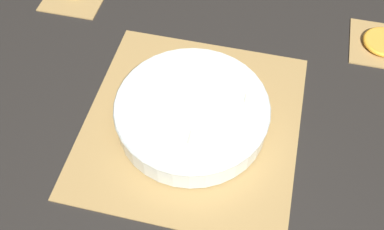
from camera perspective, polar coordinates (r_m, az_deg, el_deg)
name	(u,v)px	position (r m, az deg, el deg)	size (l,w,h in m)	color
ground_plane	(192,124)	(0.86, 0.00, -1.10)	(6.00, 6.00, 0.00)	black
bamboo_mat_center	(192,123)	(0.86, 0.00, -0.98)	(0.40, 0.43, 0.01)	#A8844C
coaster_mat_near_left	(383,45)	(1.08, 23.05, 8.23)	(0.14, 0.14, 0.01)	#A8844C
fruit_salad_bowl	(192,112)	(0.83, 0.04, 0.39)	(0.29, 0.29, 0.06)	silver
orange_slice_whole	(384,42)	(1.07, 23.19, 8.53)	(0.09, 0.09, 0.01)	#F9A338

